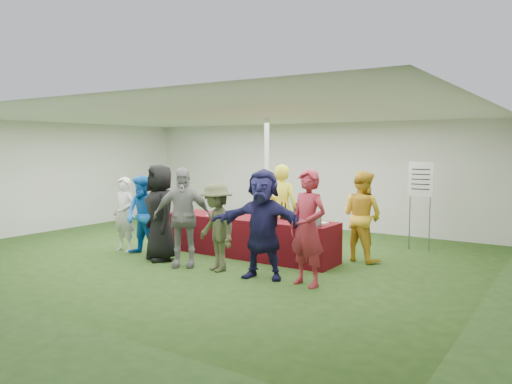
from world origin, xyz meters
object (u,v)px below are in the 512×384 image
Objects in this scene: wine_list_sign at (421,186)px; dump_bucket at (314,221)px; serving_table at (247,237)px; customer_1 at (143,216)px; customer_2 at (160,212)px; customer_3 at (182,217)px; staff_pourer at (282,209)px; staff_back at (362,216)px; customer_6 at (308,228)px; customer_5 at (263,224)px; customer_0 at (124,214)px; customer_4 at (216,227)px.

dump_bucket is at bearing -112.55° from wine_list_sign.
customer_1 is (-1.71, -1.07, 0.40)m from serving_table.
customer_2 reaches higher than customer_3.
staff_pourer is 2.70m from customer_1.
dump_bucket is 1.14m from staff_back.
wine_list_sign is 3.65m from customer_6.
customer_5 is at bearing -46.97° from serving_table.
wine_list_sign is 5.19m from customer_2.
customer_1 is at bearing -163.86° from customer_2.
wine_list_sign reaches higher than customer_3.
serving_table is 2.02× the size of customer_2.
customer_0 is 0.85× the size of customer_6.
serving_table is 13.79× the size of dump_bucket.
customer_0 is 1.18m from customer_2.
customer_3 is 2.41m from customer_6.
customer_5 is at bearing -5.15° from customer_1.
customer_5 reaches higher than dump_bucket.
customer_4 is (0.22, -1.24, 0.37)m from serving_table.
customer_0 is (-4.92, -3.39, -0.57)m from wine_list_sign.
dump_bucket is at bearing 135.28° from staff_pourer.
serving_table is 1.72m from customer_2.
customer_6 is (1.49, -1.76, 0.00)m from staff_pourer.
customer_4 is at bearing -165.97° from customer_6.
staff_pourer reaches higher than customer_0.
staff_back is 2.72m from customer_4.
wine_list_sign is at bearing 52.17° from customer_5.
dump_bucket is at bearing 60.88° from customer_4.
customer_4 is at bearing 65.00° from staff_back.
customer_5 is 0.99× the size of customer_6.
customer_4 is (1.93, -0.18, -0.03)m from customer_1.
wine_list_sign reaches higher than customer_0.
customer_4 is (-0.21, -1.81, -0.13)m from staff_pourer.
wine_list_sign is at bearing 91.32° from customer_6.
serving_table is 1.49m from customer_3.
customer_3 is at bearing 56.52° from staff_back.
customer_1 is 0.87× the size of customer_2.
customer_1 is 2.84m from customer_5.
customer_0 is (-3.84, -0.80, -0.09)m from dump_bucket.
staff_pourer is 1.14× the size of customer_1.
staff_back is 4.16m from customer_1.
wine_list_sign is 4.37m from customer_4.
staff_back is 0.94× the size of customer_6.
wine_list_sign is (1.08, 2.59, 0.48)m from dump_bucket.
customer_3 is at bearing -151.50° from dump_bucket.
customer_5 is at bearing -166.34° from customer_6.
customer_2 is at bearing -159.53° from customer_4.
customer_1 is 0.88× the size of customer_6.
customer_6 reaches higher than customer_0.
wine_list_sign is 4.83m from customer_3.
customer_2 reaches higher than customer_6.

